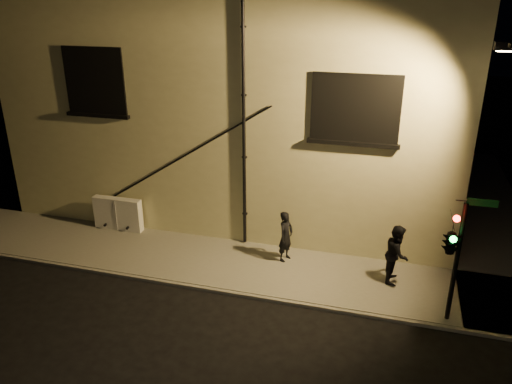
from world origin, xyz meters
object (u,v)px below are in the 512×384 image
(pedestrian_a, at_px, (286,236))
(pedestrian_b, at_px, (397,254))
(utility_cabinet, at_px, (118,214))
(traffic_signal, at_px, (452,241))

(pedestrian_a, xyz_separation_m, pedestrian_b, (3.41, -0.32, 0.06))
(utility_cabinet, height_order, traffic_signal, traffic_signal)
(pedestrian_b, bearing_deg, pedestrian_a, 88.72)
(pedestrian_a, height_order, pedestrian_b, pedestrian_b)
(pedestrian_b, xyz_separation_m, traffic_signal, (1.20, -1.66, 1.43))
(utility_cabinet, bearing_deg, pedestrian_a, -4.81)
(utility_cabinet, relative_size, pedestrian_a, 1.09)
(pedestrian_a, bearing_deg, traffic_signal, -92.21)
(pedestrian_a, bearing_deg, utility_cabinet, 106.24)
(pedestrian_b, bearing_deg, utility_cabinet, 89.08)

